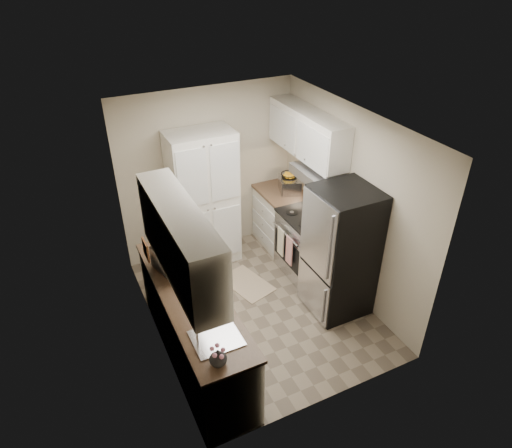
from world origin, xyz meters
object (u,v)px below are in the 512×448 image
(pantry_cabinet, at_px, (204,200))
(microwave, at_px, (174,260))
(refrigerator, at_px, (341,252))
(toaster_oven, at_px, (290,185))
(wine_bottle, at_px, (171,244))
(electric_range, at_px, (307,243))

(pantry_cabinet, distance_m, microwave, 1.52)
(pantry_cabinet, height_order, refrigerator, pantry_cabinet)
(pantry_cabinet, height_order, toaster_oven, pantry_cabinet)
(pantry_cabinet, height_order, wine_bottle, pantry_cabinet)
(electric_range, relative_size, toaster_oven, 3.06)
(microwave, bearing_deg, refrigerator, -119.22)
(electric_range, height_order, refrigerator, refrigerator)
(electric_range, height_order, toaster_oven, toaster_oven)
(toaster_oven, bearing_deg, wine_bottle, -138.64)
(refrigerator, relative_size, toaster_oven, 4.60)
(pantry_cabinet, distance_m, refrigerator, 2.07)
(refrigerator, relative_size, wine_bottle, 5.13)
(microwave, xyz_separation_m, toaster_oven, (2.11, 1.10, -0.03))
(pantry_cabinet, distance_m, toaster_oven, 1.30)
(electric_range, xyz_separation_m, toaster_oven, (0.12, 0.75, 0.55))
(electric_range, distance_m, microwave, 2.11)
(refrigerator, distance_m, toaster_oven, 1.57)
(toaster_oven, bearing_deg, electric_range, -78.82)
(electric_range, height_order, microwave, microwave)
(wine_bottle, distance_m, toaster_oven, 2.21)
(microwave, height_order, toaster_oven, microwave)
(electric_range, xyz_separation_m, wine_bottle, (-1.94, -0.06, 0.61))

